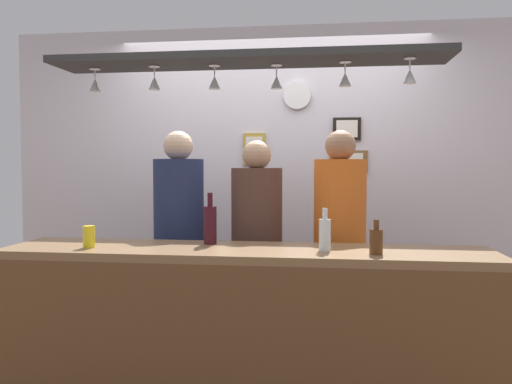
% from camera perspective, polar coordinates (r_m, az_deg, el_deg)
% --- Properties ---
extents(back_wall, '(4.40, 0.06, 2.60)m').
position_cam_1_polar(back_wall, '(4.32, 1.75, 0.65)').
color(back_wall, silver).
rests_on(back_wall, ground_plane).
extents(bar_counter, '(2.70, 0.55, 1.01)m').
position_cam_1_polar(bar_counter, '(2.84, -1.66, -13.18)').
color(bar_counter, brown).
rests_on(bar_counter, ground_plane).
extents(overhead_glass_rack, '(2.20, 0.36, 0.04)m').
position_cam_1_polar(overhead_glass_rack, '(2.99, -1.05, 14.21)').
color(overhead_glass_rack, black).
extents(hanging_wineglass_far_left, '(0.07, 0.07, 0.13)m').
position_cam_1_polar(hanging_wineglass_far_left, '(3.25, -17.13, 11.14)').
color(hanging_wineglass_far_left, silver).
rests_on(hanging_wineglass_far_left, overhead_glass_rack).
extents(hanging_wineglass_left, '(0.07, 0.07, 0.13)m').
position_cam_1_polar(hanging_wineglass_left, '(3.09, -11.00, 11.66)').
color(hanging_wineglass_left, silver).
rests_on(hanging_wineglass_left, overhead_glass_rack).
extents(hanging_wineglass_center_left, '(0.07, 0.07, 0.13)m').
position_cam_1_polar(hanging_wineglass_center_left, '(3.02, -4.55, 11.91)').
color(hanging_wineglass_center_left, silver).
rests_on(hanging_wineglass_center_left, overhead_glass_rack).
extents(hanging_wineglass_center, '(0.07, 0.07, 0.13)m').
position_cam_1_polar(hanging_wineglass_center, '(3.00, 2.25, 11.97)').
color(hanging_wineglass_center, silver).
rests_on(hanging_wineglass_center, overhead_glass_rack).
extents(hanging_wineglass_center_right, '(0.07, 0.07, 0.13)m').
position_cam_1_polar(hanging_wineglass_center_right, '(2.95, 9.68, 12.09)').
color(hanging_wineglass_center_right, silver).
rests_on(hanging_wineglass_center_right, overhead_glass_rack).
extents(hanging_wineglass_right, '(0.07, 0.07, 0.13)m').
position_cam_1_polar(hanging_wineglass_right, '(2.93, 16.41, 12.10)').
color(hanging_wineglass_right, silver).
rests_on(hanging_wineglass_right, overhead_glass_rack).
extents(person_left_navy_shirt, '(0.34, 0.34, 1.70)m').
position_cam_1_polar(person_left_navy_shirt, '(3.61, -8.40, -4.14)').
color(person_left_navy_shirt, '#2D334C').
rests_on(person_left_navy_shirt, ground_plane).
extents(person_middle_brown_shirt, '(0.34, 0.34, 1.63)m').
position_cam_1_polar(person_middle_brown_shirt, '(3.51, 0.09, -5.04)').
color(person_middle_brown_shirt, '#2D334C').
rests_on(person_middle_brown_shirt, ground_plane).
extents(person_right_orange_shirt, '(0.34, 0.34, 1.70)m').
position_cam_1_polar(person_right_orange_shirt, '(3.48, 9.11, -4.47)').
color(person_right_orange_shirt, '#2D334C').
rests_on(person_right_orange_shirt, ground_plane).
extents(bottle_beer_brown_stubby, '(0.07, 0.07, 0.18)m').
position_cam_1_polar(bottle_beer_brown_stubby, '(2.78, 12.96, -5.19)').
color(bottle_beer_brown_stubby, '#512D14').
rests_on(bottle_beer_brown_stubby, bar_counter).
extents(bottle_wine_dark_red, '(0.08, 0.08, 0.30)m').
position_cam_1_polar(bottle_wine_dark_red, '(3.07, -5.02, -3.46)').
color(bottle_wine_dark_red, '#380F19').
rests_on(bottle_wine_dark_red, bar_counter).
extents(bottle_soda_clear, '(0.06, 0.06, 0.23)m').
position_cam_1_polar(bottle_soda_clear, '(2.84, 7.51, -4.52)').
color(bottle_soda_clear, silver).
rests_on(bottle_soda_clear, bar_counter).
extents(drink_can, '(0.07, 0.07, 0.12)m').
position_cam_1_polar(drink_can, '(3.07, -17.74, -4.66)').
color(drink_can, yellow).
rests_on(drink_can, bar_counter).
extents(picture_frame_crest, '(0.18, 0.02, 0.26)m').
position_cam_1_polar(picture_frame_crest, '(4.29, -0.20, 4.71)').
color(picture_frame_crest, '#B29338').
rests_on(picture_frame_crest, back_wall).
extents(picture_frame_lower_pair, '(0.30, 0.02, 0.18)m').
position_cam_1_polar(picture_frame_lower_pair, '(4.25, 10.04, 3.26)').
color(picture_frame_lower_pair, brown).
rests_on(picture_frame_lower_pair, back_wall).
extents(picture_frame_upper_small, '(0.22, 0.02, 0.18)m').
position_cam_1_polar(picture_frame_upper_small, '(4.26, 9.87, 6.79)').
color(picture_frame_upper_small, black).
rests_on(picture_frame_upper_small, back_wall).
extents(wall_clock, '(0.22, 0.03, 0.22)m').
position_cam_1_polar(wall_clock, '(4.29, 4.50, 10.45)').
color(wall_clock, white).
rests_on(wall_clock, back_wall).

